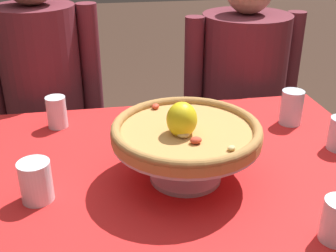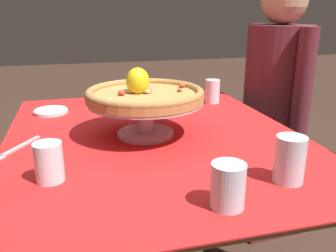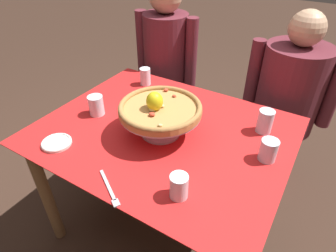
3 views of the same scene
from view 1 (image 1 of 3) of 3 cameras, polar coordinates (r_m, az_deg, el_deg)
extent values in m
cylinder|color=olive|center=(1.68, -18.47, -11.59)|extent=(0.06, 0.06, 0.71)
cylinder|color=olive|center=(1.80, 15.33, -8.40)|extent=(0.06, 0.06, 0.71)
cube|color=olive|center=(1.14, 2.07, -6.97)|extent=(1.12, 0.90, 0.02)
cube|color=red|center=(1.13, 2.09, -6.35)|extent=(1.16, 0.94, 0.00)
cylinder|color=#B7B7C1|center=(1.11, 2.33, -6.70)|extent=(0.18, 0.18, 0.01)
cylinder|color=#B7B7C1|center=(1.08, 2.38, -4.24)|extent=(0.05, 0.05, 0.10)
cylinder|color=#B7B7C1|center=(1.05, 2.43, -1.76)|extent=(0.37, 0.37, 0.01)
cylinder|color=#BC8447|center=(1.04, 2.45, -1.02)|extent=(0.37, 0.37, 0.02)
torus|color=#A6743E|center=(1.04, 2.46, -0.27)|extent=(0.37, 0.37, 0.02)
ellipsoid|color=tan|center=(0.95, 8.56, -2.96)|extent=(0.02, 0.02, 0.01)
ellipsoid|color=tan|center=(1.00, 2.07, -1.10)|extent=(0.04, 0.03, 0.02)
ellipsoid|color=#C63D28|center=(1.14, 1.63, 2.30)|extent=(0.02, 0.02, 0.01)
ellipsoid|color=#C63D28|center=(1.15, -1.70, 2.69)|extent=(0.03, 0.03, 0.01)
ellipsoid|color=tan|center=(1.04, 2.46, -0.19)|extent=(0.02, 0.02, 0.01)
ellipsoid|color=#C63D28|center=(0.97, 3.78, -1.92)|extent=(0.03, 0.02, 0.02)
ellipsoid|color=tan|center=(1.05, 2.75, 0.08)|extent=(0.03, 0.03, 0.01)
ellipsoid|color=#996B42|center=(1.05, 2.01, 0.25)|extent=(0.04, 0.04, 0.02)
ellipsoid|color=#996B42|center=(1.04, 2.29, -0.19)|extent=(0.02, 0.02, 0.01)
ellipsoid|color=yellow|center=(1.00, 1.88, 0.87)|extent=(0.09, 0.09, 0.09)
cylinder|color=silver|center=(1.43, 16.34, 2.43)|extent=(0.07, 0.07, 0.11)
cylinder|color=silver|center=(1.44, 16.17, 1.20)|extent=(0.06, 0.06, 0.05)
cylinder|color=white|center=(1.05, -17.41, -7.13)|extent=(0.08, 0.08, 0.10)
cylinder|color=silver|center=(1.06, -17.19, -8.55)|extent=(0.07, 0.07, 0.04)
cylinder|color=silver|center=(0.97, 21.71, -12.96)|extent=(0.06, 0.06, 0.05)
cylinder|color=white|center=(1.40, -14.79, 1.83)|extent=(0.06, 0.06, 0.10)
cylinder|color=silver|center=(1.40, -14.73, 1.32)|extent=(0.06, 0.06, 0.07)
cube|color=maroon|center=(1.99, -14.63, -8.70)|extent=(0.30, 0.34, 0.47)
cylinder|color=maroon|center=(1.75, -16.56, 5.80)|extent=(0.32, 0.32, 0.59)
cylinder|color=maroon|center=(1.73, -10.36, 7.83)|extent=(0.08, 0.08, 0.50)
cube|color=maroon|center=(2.11, 9.03, -6.00)|extent=(0.30, 0.34, 0.46)
cylinder|color=maroon|center=(1.90, 10.06, 6.81)|extent=(0.40, 0.40, 0.53)
cylinder|color=maroon|center=(1.81, 3.47, 7.55)|extent=(0.08, 0.08, 0.45)
cylinder|color=maroon|center=(1.99, 16.26, 8.21)|extent=(0.08, 0.08, 0.45)
camera|label=2|loc=(1.47, 51.31, 8.11)|focal=37.70mm
camera|label=3|loc=(0.82, 87.02, 18.03)|focal=30.48mm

